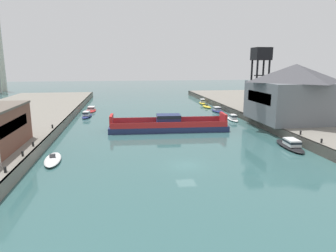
{
  "coord_description": "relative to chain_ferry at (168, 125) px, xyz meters",
  "views": [
    {
      "loc": [
        -8.07,
        -36.96,
        13.25
      ],
      "look_at": [
        0.0,
        16.06,
        2.0
      ],
      "focal_mm": 31.99,
      "sensor_mm": 36.0,
      "label": 1
    }
  ],
  "objects": [
    {
      "name": "warehouse_shed",
      "position": [
        25.64,
        -1.93,
        6.4
      ],
      "size": [
        15.2,
        14.65,
        11.48
      ],
      "color": "slate",
      "rests_on": "quay_right"
    },
    {
      "name": "ground_plane",
      "position": [
        -0.9,
        -21.42,
        -1.0
      ],
      "size": [
        400.0,
        400.0,
        0.0
      ],
      "primitive_type": "plane",
      "color": "#335B5B"
    },
    {
      "name": "bollard_right_aft",
      "position": [
        20.0,
        -14.06,
        1.06
      ],
      "size": [
        0.32,
        0.32,
        0.71
      ],
      "color": "black",
      "rests_on": "quay_right"
    },
    {
      "name": "moored_boat_far_left",
      "position": [
        16.73,
        8.3,
        -0.47
      ],
      "size": [
        1.87,
        6.19,
        1.44
      ],
      "color": "white",
      "rests_on": "ground"
    },
    {
      "name": "quay_right",
      "position": [
        33.15,
        -1.42,
        -0.17
      ],
      "size": [
        28.0,
        140.0,
        1.67
      ],
      "color": "gray",
      "rests_on": "ground"
    },
    {
      "name": "bollard_left_far",
      "position": [
        -21.79,
        -2.57,
        1.06
      ],
      "size": [
        0.32,
        0.32,
        0.71
      ],
      "color": "black",
      "rests_on": "quay_left"
    },
    {
      "name": "bollard_left_mid",
      "position": [
        -21.79,
        -19.5,
        1.06
      ],
      "size": [
        0.32,
        0.32,
        0.71
      ],
      "color": "black",
      "rests_on": "quay_left"
    },
    {
      "name": "bollard_right_mid",
      "position": [
        20.0,
        -19.41,
        1.06
      ],
      "size": [
        0.32,
        0.32,
        0.71
      ],
      "color": "black",
      "rests_on": "quay_right"
    },
    {
      "name": "moored_boat_far_right",
      "position": [
        -18.0,
        17.75,
        -0.43
      ],
      "size": [
        2.7,
        6.98,
        1.55
      ],
      "color": "navy",
      "rests_on": "ground"
    },
    {
      "name": "crane_tower",
      "position": [
        22.68,
        7.78,
        12.85
      ],
      "size": [
        3.72,
        3.72,
        15.14
      ],
      "color": "black",
      "rests_on": "quay_right"
    },
    {
      "name": "moored_boat_upstream_b",
      "position": [
        17.28,
        -15.81,
        -0.42
      ],
      "size": [
        3.18,
        8.46,
        1.56
      ],
      "color": "black",
      "rests_on": "ground"
    },
    {
      "name": "chain_ferry",
      "position": [
        0.0,
        0.0,
        0.0
      ],
      "size": [
        23.87,
        7.11,
        3.3
      ],
      "color": "navy",
      "rests_on": "ground"
    },
    {
      "name": "moored_boat_mid_left",
      "position": [
        16.35,
        29.42,
        -0.7
      ],
      "size": [
        2.35,
        5.43,
        1.08
      ],
      "color": "yellow",
      "rests_on": "ground"
    },
    {
      "name": "bollard_left_fore",
      "position": [
        -21.79,
        -25.42,
        1.06
      ],
      "size": [
        0.32,
        0.32,
        0.71
      ],
      "color": "black",
      "rests_on": "quay_left"
    },
    {
      "name": "bollard_right_far",
      "position": [
        20.0,
        -2.35,
        1.06
      ],
      "size": [
        0.32,
        0.32,
        0.71
      ],
      "color": "black",
      "rests_on": "quay_right"
    },
    {
      "name": "moored_boat_near_right",
      "position": [
        -17.91,
        28.21,
        -0.56
      ],
      "size": [
        2.66,
        7.73,
        1.2
      ],
      "color": "red",
      "rests_on": "ground"
    },
    {
      "name": "moored_boat_mid_right",
      "position": [
        17.06,
        21.15,
        -0.5
      ],
      "size": [
        2.88,
        6.6,
        1.36
      ],
      "color": "navy",
      "rests_on": "ground"
    },
    {
      "name": "moored_boat_near_left",
      "position": [
        -18.74,
        -17.17,
        -0.69
      ],
      "size": [
        2.77,
        6.79,
        1.1
      ],
      "color": "white",
      "rests_on": "ground"
    },
    {
      "name": "moored_boat_upstream_a",
      "position": [
        17.42,
        38.28,
        -0.39
      ],
      "size": [
        2.82,
        6.85,
        1.64
      ],
      "color": "yellow",
      "rests_on": "ground"
    },
    {
      "name": "bollard_left_aft",
      "position": [
        -21.79,
        -14.85,
        1.06
      ],
      "size": [
        0.32,
        0.32,
        0.71
      ],
      "color": "black",
      "rests_on": "quay_left"
    }
  ]
}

